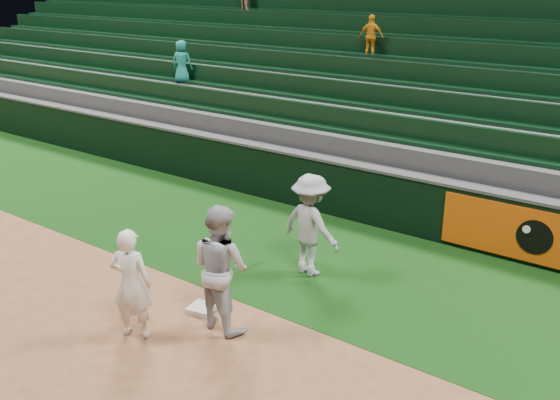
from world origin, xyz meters
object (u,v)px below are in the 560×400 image
(baserunner, at_px, (221,267))
(base_coach, at_px, (311,225))
(first_baseman, at_px, (131,284))
(first_base, at_px, (202,308))

(baserunner, relative_size, base_coach, 1.06)
(first_baseman, bearing_deg, baserunner, -154.35)
(baserunner, distance_m, base_coach, 2.23)
(first_baseman, height_order, baserunner, baserunner)
(base_coach, bearing_deg, first_base, 82.43)
(first_baseman, bearing_deg, base_coach, -129.44)
(baserunner, bearing_deg, first_base, -5.41)
(baserunner, bearing_deg, base_coach, -85.34)
(first_base, xyz_separation_m, baserunner, (0.55, -0.12, 0.92))
(first_base, height_order, baserunner, baserunner)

